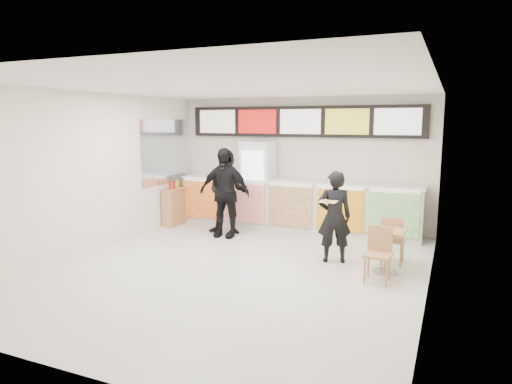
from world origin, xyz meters
The scene contains 15 objects.
floor centered at (0.00, 0.00, 0.00)m, with size 7.00×7.00×0.00m, color beige.
ceiling centered at (0.00, 0.00, 3.00)m, with size 7.00×7.00×0.00m, color white.
wall_back centered at (0.00, 3.50, 1.50)m, with size 6.00×6.00×0.00m, color silver.
wall_left centered at (-3.00, 0.00, 1.50)m, with size 7.00×7.00×0.00m, color silver.
wall_right centered at (3.00, 0.00, 1.50)m, with size 7.00×7.00×0.00m, color silver.
service_counter centered at (0.00, 3.09, 0.57)m, with size 5.56×0.77×1.14m.
menu_board centered at (0.00, 3.41, 2.45)m, with size 5.50×0.14×0.70m.
drinks_fridge centered at (-0.93, 3.11, 1.00)m, with size 0.70×0.67×2.00m.
mirror_panel centered at (-2.99, 2.45, 1.75)m, with size 0.01×2.00×1.50m, color #B2B7BF.
customer_main centered at (1.39, 1.08, 0.81)m, with size 0.59×0.39×1.62m, color black.
customer_left centered at (-1.25, 2.18, 0.92)m, with size 0.89×0.70×1.84m, color black.
customer_mid centered at (-1.20, 1.92, 0.96)m, with size 1.12×0.47×1.91m, color black.
pizza_slice centered at (1.39, 0.63, 1.16)m, with size 0.36×0.36×0.02m.
cafe_table centered at (2.31, 0.84, 0.50)m, with size 0.62×1.48×0.85m.
condiment_ledge centered at (-2.82, 2.48, 0.45)m, with size 0.32×0.79×1.05m.
Camera 1 is at (3.24, -6.60, 2.45)m, focal length 32.00 mm.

